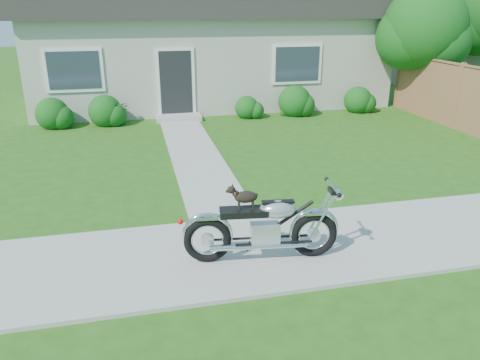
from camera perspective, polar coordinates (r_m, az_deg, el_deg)
name	(u,v)px	position (r m, az deg, el deg)	size (l,w,h in m)	color
ground	(335,241)	(7.42, 11.51, -7.30)	(80.00, 80.00, 0.00)	#235114
sidewalk	(335,240)	(7.41, 11.52, -7.17)	(24.00, 2.20, 0.04)	#9E9B93
walkway	(194,153)	(11.52, -5.59, 3.29)	(1.20, 8.00, 0.03)	#9E9B93
house	(207,41)	(18.19, -4.07, 16.54)	(12.60, 7.03, 4.50)	beige
fence	(459,97)	(15.06, 25.12, 9.18)	(0.12, 6.62, 1.90)	olive
tree_near	(429,32)	(16.87, 22.01, 16.41)	(2.70, 2.66, 4.08)	#3D2B1C
shrub_row	(215,107)	(14.95, -3.07, 8.94)	(10.70, 1.07, 1.07)	#144E15
potted_plant_left	(119,111)	(14.79, -14.55, 8.19)	(0.75, 0.65, 0.83)	#2A5516
potted_plant_right	(285,105)	(15.58, 5.50, 9.06)	(0.38, 0.38, 0.67)	#396E1E
motorcycle_with_dog	(265,227)	(6.51, 3.05, -5.71)	(2.22, 0.62, 1.12)	black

